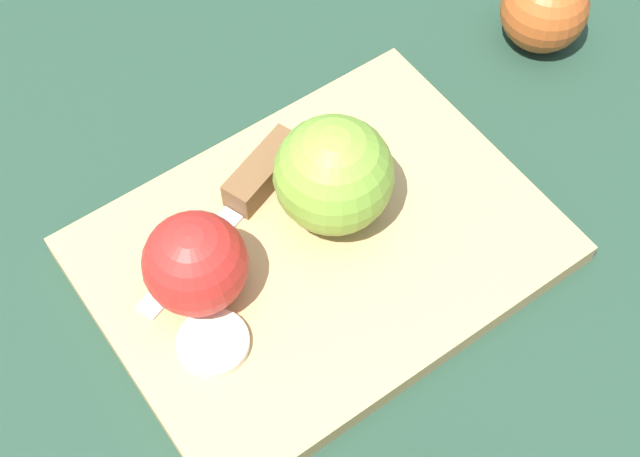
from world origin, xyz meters
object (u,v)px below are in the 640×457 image
Objects in this scene: apple_whole at (545,9)px; apple_half_left at (333,175)px; apple_half_right at (195,263)px; knife at (255,181)px.

apple_half_left is at bearing 9.40° from apple_whole.
apple_half_right is 0.42× the size of knife.
knife is at bearing -75.33° from apple_half_right.
apple_half_left is 0.07m from knife.
apple_half_left reaches higher than apple_half_right.
knife is (0.04, -0.05, -0.03)m from apple_half_left.
apple_half_right is at bearing 12.11° from knife.
apple_half_right is at bearing 45.45° from apple_half_left.
apple_whole is at bearing 160.55° from knife.
apple_half_left is 1.00× the size of apple_whole.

